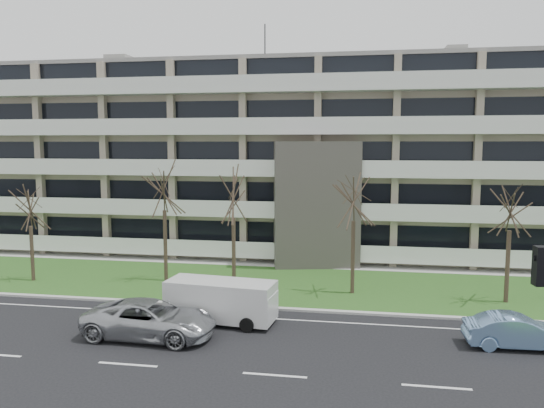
# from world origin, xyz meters

# --- Properties ---
(ground) EXTENTS (160.00, 160.00, 0.00)m
(ground) POSITION_xyz_m (0.00, 0.00, 0.00)
(ground) COLOR black
(ground) RESTS_ON ground
(grass_verge) EXTENTS (90.00, 10.00, 0.06)m
(grass_verge) POSITION_xyz_m (0.00, 13.00, 0.03)
(grass_verge) COLOR #26551C
(grass_verge) RESTS_ON ground
(curb) EXTENTS (90.00, 0.35, 0.12)m
(curb) POSITION_xyz_m (0.00, 8.00, 0.06)
(curb) COLOR #B2B2AD
(curb) RESTS_ON ground
(sidewalk) EXTENTS (90.00, 2.00, 0.08)m
(sidewalk) POSITION_xyz_m (0.00, 18.50, 0.04)
(sidewalk) COLOR #B2B2AD
(sidewalk) RESTS_ON ground
(lane_edge_line) EXTENTS (90.00, 0.12, 0.01)m
(lane_edge_line) POSITION_xyz_m (0.00, 6.50, 0.01)
(lane_edge_line) COLOR white
(lane_edge_line) RESTS_ON ground
(apartment_building) EXTENTS (60.50, 15.10, 18.75)m
(apartment_building) POSITION_xyz_m (-0.01, 25.32, 7.61)
(apartment_building) COLOR tan
(apartment_building) RESTS_ON ground
(silver_pickup) EXTENTS (6.17, 3.02, 1.69)m
(silver_pickup) POSITION_xyz_m (-6.29, 3.05, 0.84)
(silver_pickup) COLOR #B0B2B7
(silver_pickup) RESTS_ON ground
(blue_sedan) EXTENTS (4.46, 1.71, 1.45)m
(blue_sedan) POSITION_xyz_m (9.95, 4.51, 0.73)
(blue_sedan) COLOR #7EA8DC
(blue_sedan) RESTS_ON ground
(white_van) EXTENTS (5.57, 2.67, 2.09)m
(white_van) POSITION_xyz_m (-3.56, 5.59, 1.25)
(white_van) COLOR silver
(white_van) RESTS_ON ground
(tree_1) EXTENTS (3.21, 3.21, 6.42)m
(tree_1) POSITION_xyz_m (-17.67, 11.24, 4.99)
(tree_1) COLOR #382B21
(tree_1) RESTS_ON ground
(tree_2) EXTENTS (4.13, 4.13, 8.26)m
(tree_2) POSITION_xyz_m (-9.18, 12.65, 6.42)
(tree_2) COLOR #382B21
(tree_2) RESTS_ON ground
(tree_3) EXTENTS (3.81, 3.81, 7.62)m
(tree_3) POSITION_xyz_m (-4.64, 12.51, 5.93)
(tree_3) COLOR #382B21
(tree_3) RESTS_ON ground
(tree_4) EXTENTS (3.89, 3.89, 7.78)m
(tree_4) POSITION_xyz_m (2.74, 11.72, 6.05)
(tree_4) COLOR #382B21
(tree_4) RESTS_ON ground
(tree_5) EXTENTS (3.66, 3.66, 7.31)m
(tree_5) POSITION_xyz_m (11.23, 11.31, 5.69)
(tree_5) COLOR #382B21
(tree_5) RESTS_ON ground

